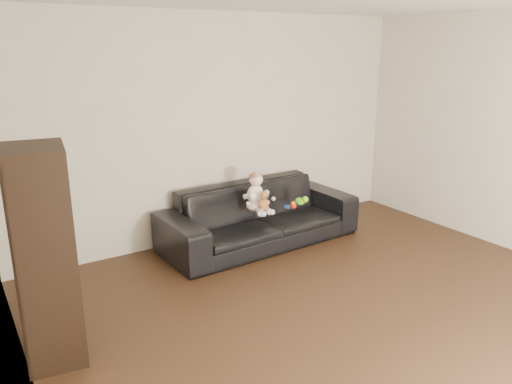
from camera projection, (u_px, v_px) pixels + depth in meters
floor at (392, 338)px, 3.96m from camera, size 5.50×5.50×0.00m
wall_back at (222, 128)px, 5.81m from camera, size 5.00×0.00×5.00m
wall_left at (33, 257)px, 2.30m from camera, size 0.00×5.50×5.50m
sofa at (260, 215)px, 5.79m from camera, size 2.36×1.01×0.68m
cabinet at (46, 256)px, 3.54m from camera, size 0.48×0.60×1.59m
shelf_item at (43, 208)px, 3.45m from camera, size 0.22×0.27×0.28m
baby at (257, 194)px, 5.54m from camera, size 0.33×0.40×0.44m
teddy_bear at (264, 201)px, 5.44m from camera, size 0.14×0.14×0.21m
toy_green at (300, 201)px, 5.80m from camera, size 0.15×0.16×0.09m
toy_rattle at (293, 206)px, 5.65m from camera, size 0.08×0.08×0.08m
toy_blue_disc at (288, 207)px, 5.72m from camera, size 0.11×0.11×0.01m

